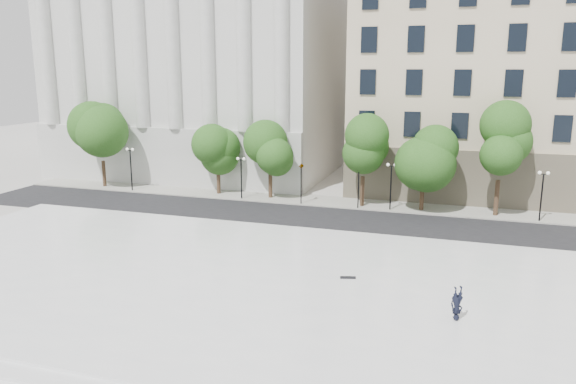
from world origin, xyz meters
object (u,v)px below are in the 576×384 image
traffic_light_east (359,167)px  person_lying (456,315)px  skateboard (348,278)px  traffic_light_west (301,163)px

traffic_light_east → person_lying: traffic_light_east is taller
person_lying → skateboard: bearing=117.8°
skateboard → traffic_light_west: bearing=99.0°
traffic_light_west → person_lying: bearing=-56.8°
traffic_light_east → skateboard: traffic_light_east is taller
traffic_light_east → skateboard: size_ratio=4.82×
traffic_light_west → skateboard: (7.89, -17.41, -3.26)m
person_lying → traffic_light_west: bearing=92.8°
traffic_light_west → skateboard: 19.39m
traffic_light_west → traffic_light_east: 5.12m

